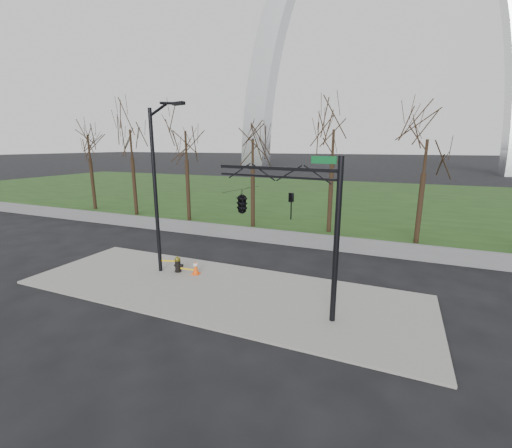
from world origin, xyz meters
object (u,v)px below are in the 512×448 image
at_px(fire_hydrant, 178,264).
at_px(street_light, 158,181).
at_px(traffic_cone, 196,267).
at_px(traffic_signal_mast, 258,203).

bearing_deg(fire_hydrant, street_light, -166.00).
height_order(fire_hydrant, traffic_cone, fire_hydrant).
bearing_deg(traffic_signal_mast, street_light, -179.76).
bearing_deg(traffic_cone, street_light, -168.04).
distance_m(fire_hydrant, street_light, 4.28).
relative_size(traffic_cone, street_light, 0.09).
relative_size(fire_hydrant, street_light, 0.10).
bearing_deg(fire_hydrant, traffic_signal_mast, -22.18).
xyz_separation_m(fire_hydrant, street_light, (-0.70, -0.28, 4.21)).
distance_m(fire_hydrant, traffic_signal_mast, 6.23).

